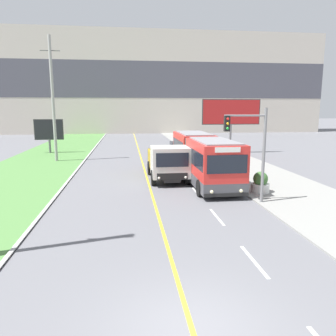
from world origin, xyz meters
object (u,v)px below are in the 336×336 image
at_px(planter_round_third, 210,156).
at_px(planter_round_second, 232,167).
at_px(dump_truck, 168,163).
at_px(planter_round_near, 260,183).
at_px(billboard_large, 231,113).
at_px(billboard_small, 49,130).
at_px(city_bus, 202,157).
at_px(car_distant, 178,149).
at_px(traffic_light_mast, 251,143).
at_px(utility_pole_far, 53,99).
at_px(planter_round_far, 199,150).

bearing_deg(planter_round_third, planter_round_second, -87.35).
xyz_separation_m(dump_truck, planter_round_near, (5.07, -3.96, -0.66)).
bearing_deg(billboard_large, billboard_small, 172.41).
distance_m(dump_truck, planter_round_third, 8.51).
height_order(city_bus, planter_round_second, city_bus).
xyz_separation_m(car_distant, traffic_light_mast, (0.95, -18.63, 2.59)).
bearing_deg(city_bus, billboard_large, 64.39).
bearing_deg(car_distant, traffic_light_mast, -87.07).
xyz_separation_m(car_distant, billboard_small, (-14.29, 3.73, 1.91)).
bearing_deg(city_bus, dump_truck, -168.16).
relative_size(utility_pole_far, traffic_light_mast, 2.29).
bearing_deg(planter_round_far, planter_round_second, -89.53).
xyz_separation_m(city_bus, dump_truck, (-2.53, -0.53, -0.30)).
xyz_separation_m(dump_truck, planter_round_second, (5.07, 1.52, -0.62)).
bearing_deg(car_distant, billboard_small, 165.38).
height_order(billboard_large, planter_round_near, billboard_large).
distance_m(car_distant, planter_round_second, 11.41).
height_order(traffic_light_mast, planter_round_third, traffic_light_mast).
relative_size(billboard_large, billboard_small, 1.72).
height_order(city_bus, planter_round_far, city_bus).
distance_m(utility_pole_far, billboard_large, 18.87).
xyz_separation_m(utility_pole_far, planter_round_second, (14.75, -8.77, -5.23)).
bearing_deg(utility_pole_far, billboard_small, 107.65).
height_order(planter_round_near, planter_round_second, planter_round_second).
bearing_deg(city_bus, planter_round_near, -60.48).
height_order(car_distant, planter_round_third, planter_round_third).
distance_m(billboard_large, planter_round_far, 5.62).
bearing_deg(billboard_small, dump_truck, -54.66).
xyz_separation_m(city_bus, planter_round_far, (2.45, 11.94, -0.97)).
height_order(utility_pole_far, planter_round_second, utility_pole_far).
relative_size(traffic_light_mast, billboard_small, 1.32).
height_order(dump_truck, traffic_light_mast, traffic_light_mast).
relative_size(traffic_light_mast, billboard_large, 0.77).
height_order(utility_pole_far, planter_round_far, utility_pole_far).
distance_m(car_distant, planter_round_third, 6.07).
bearing_deg(billboard_small, city_bus, -48.26).
relative_size(planter_round_second, planter_round_far, 1.09).
height_order(utility_pole_far, planter_round_near, utility_pole_far).
bearing_deg(traffic_light_mast, utility_pole_far, 129.31).
xyz_separation_m(dump_truck, traffic_light_mast, (3.62, -5.96, 1.99)).
xyz_separation_m(utility_pole_far, traffic_light_mast, (13.30, -16.24, -2.63)).
relative_size(car_distant, billboard_small, 1.11).
xyz_separation_m(utility_pole_far, planter_round_far, (14.66, 2.19, -5.28)).
height_order(planter_round_third, planter_round_far, planter_round_third).
relative_size(car_distant, traffic_light_mast, 0.84).
distance_m(billboard_small, planter_round_third, 19.04).
relative_size(utility_pole_far, planter_round_near, 9.29).
xyz_separation_m(dump_truck, billboard_large, (8.83, 13.68, 3.25)).
height_order(billboard_small, planter_round_third, billboard_small).
relative_size(billboard_large, planter_round_far, 5.32).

